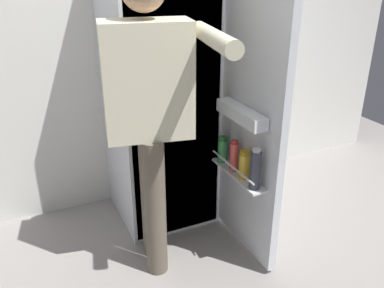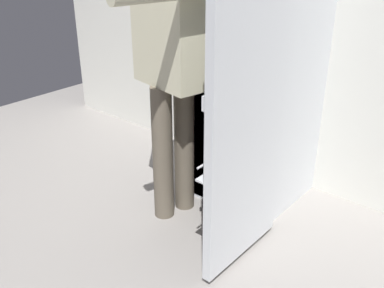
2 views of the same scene
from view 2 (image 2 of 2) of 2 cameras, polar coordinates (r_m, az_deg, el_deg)
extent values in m
plane|color=gray|center=(2.67, 0.89, -10.70)|extent=(5.65, 5.65, 0.00)
cube|color=silver|center=(2.70, 8.62, 10.33)|extent=(0.61, 0.61, 1.76)
cube|color=white|center=(2.46, 4.82, 9.02)|extent=(0.57, 0.01, 1.72)
cube|color=white|center=(2.47, 5.53, 11.16)|extent=(0.53, 0.09, 0.01)
cube|color=silver|center=(2.04, 7.35, 5.57)|extent=(0.05, 0.60, 1.71)
cube|color=white|center=(2.22, 5.30, -2.72)|extent=(0.10, 0.48, 0.01)
cylinder|color=silver|center=(2.22, 4.47, -1.00)|extent=(0.01, 0.46, 0.01)
cube|color=white|center=(2.07, 5.71, 6.39)|extent=(0.09, 0.40, 0.07)
cylinder|color=gold|center=(2.14, 4.61, -1.43)|extent=(0.06, 0.06, 0.15)
cylinder|color=#BC8419|center=(2.11, 4.69, 0.63)|extent=(0.06, 0.06, 0.02)
cylinder|color=green|center=(2.33, 7.79, 0.61)|extent=(0.06, 0.06, 0.14)
cylinder|color=#195B28|center=(2.30, 7.91, 2.48)|extent=(0.05, 0.05, 0.02)
cylinder|color=#333842|center=(2.04, 2.37, -1.65)|extent=(0.06, 0.06, 0.22)
cylinder|color=silver|center=(1.99, 2.43, 1.35)|extent=(0.04, 0.04, 0.02)
cylinder|color=#DB4C47|center=(2.22, 6.09, -0.12)|extent=(0.05, 0.05, 0.17)
cylinder|color=#B22D28|center=(2.18, 6.20, 2.14)|extent=(0.04, 0.04, 0.02)
cylinder|color=red|center=(2.47, 5.14, 12.41)|extent=(0.08, 0.08, 0.09)
cylinder|color=#665B4C|center=(2.66, -1.01, -0.42)|extent=(0.12, 0.12, 0.82)
cylinder|color=#665B4C|center=(2.58, -3.80, -1.38)|extent=(0.12, 0.12, 0.82)
cube|color=beige|center=(2.39, -2.70, 14.42)|extent=(0.47, 0.30, 0.58)
cylinder|color=beige|center=(2.53, 1.47, 14.52)|extent=(0.08, 0.08, 0.55)
camera|label=1|loc=(2.22, -57.23, 16.74)|focal=37.92mm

